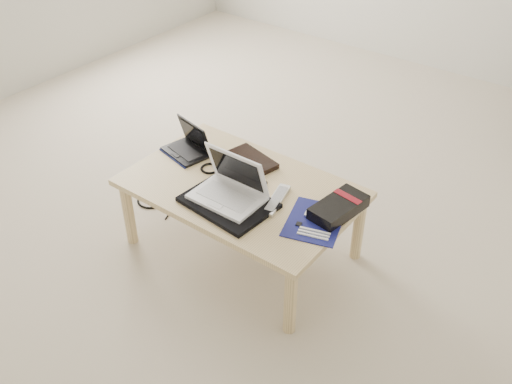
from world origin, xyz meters
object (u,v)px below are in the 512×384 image
Objects in this scene: netbook at (188,146)px; gpu_box at (339,208)px; white_laptop at (230,188)px; coffee_table at (241,194)px.

gpu_box is (0.89, 0.03, -0.01)m from netbook.
gpu_box is at bearing 25.34° from white_laptop.
white_laptop is (0.03, -0.11, 0.11)m from coffee_table.
white_laptop is (0.43, -0.19, 0.03)m from netbook.
white_laptop reaches higher than netbook.
white_laptop is at bearing -23.40° from netbook.
netbook is at bearing 156.60° from white_laptop.
gpu_box is (0.45, 0.21, -0.04)m from white_laptop.
gpu_box is at bearing 1.66° from netbook.
coffee_table is 3.69× the size of gpu_box.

